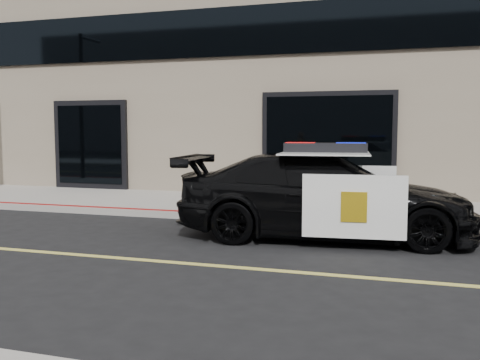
% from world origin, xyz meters
% --- Properties ---
extents(ground, '(120.00, 120.00, 0.00)m').
position_xyz_m(ground, '(0.00, 0.00, 0.00)').
color(ground, black).
rests_on(ground, ground).
extents(sidewalk_n, '(60.00, 3.50, 0.15)m').
position_xyz_m(sidewalk_n, '(0.00, 5.25, 0.07)').
color(sidewalk_n, gray).
rests_on(sidewalk_n, ground).
extents(police_car, '(3.06, 5.51, 1.68)m').
position_xyz_m(police_car, '(-0.41, 2.41, 0.75)').
color(police_car, black).
rests_on(police_car, ground).
extents(fire_hydrant, '(0.36, 0.50, 0.79)m').
position_xyz_m(fire_hydrant, '(-3.39, 4.53, 0.52)').
color(fire_hydrant, silver).
rests_on(fire_hydrant, sidewalk_n).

